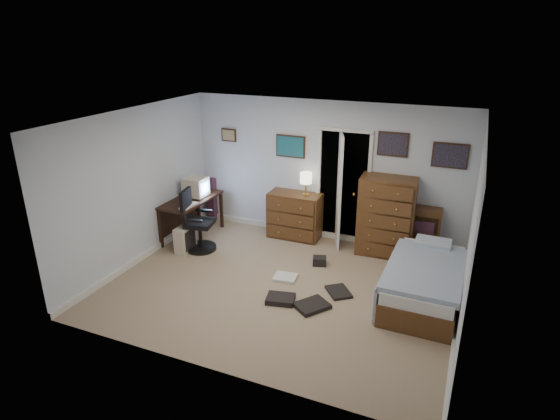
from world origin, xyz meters
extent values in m
cube|color=tan|center=(0.00, 0.00, -0.01)|extent=(5.00, 4.00, 0.02)
cube|color=black|center=(-2.20, 1.03, 0.73)|extent=(0.61, 1.30, 0.04)
cube|color=black|center=(-2.46, 0.42, 0.35)|extent=(0.05, 0.05, 0.71)
cube|color=black|center=(-1.94, 0.42, 0.35)|extent=(0.05, 0.05, 0.71)
cube|color=black|center=(-2.46, 1.64, 0.35)|extent=(0.05, 0.05, 0.71)
cube|color=black|center=(-1.94, 1.64, 0.35)|extent=(0.05, 0.05, 0.71)
cube|color=black|center=(-2.48, 1.03, 0.40)|extent=(0.04, 1.20, 0.50)
cube|color=beige|center=(-2.18, 1.18, 0.94)|extent=(0.38, 0.36, 0.34)
cube|color=#8CB2F2|center=(-1.99, 1.18, 0.94)|extent=(0.01, 0.28, 0.22)
cube|color=beige|center=(-2.18, 1.18, 0.76)|extent=(0.25, 0.25, 0.02)
cube|color=beige|center=(-2.02, 0.68, 0.76)|extent=(0.15, 0.40, 0.02)
cube|color=beige|center=(-2.00, 0.48, 0.22)|extent=(0.20, 0.42, 0.45)
cube|color=black|center=(-1.90, 0.48, 0.22)|extent=(0.01, 0.30, 0.35)
cylinder|color=black|center=(-1.78, 0.63, 0.03)|extent=(0.62, 0.62, 0.06)
cylinder|color=black|center=(-1.78, 0.63, 0.25)|extent=(0.07, 0.07, 0.40)
cube|color=black|center=(-1.78, 0.63, 0.49)|extent=(0.53, 0.53, 0.08)
cube|color=black|center=(-2.00, 0.58, 0.81)|extent=(0.14, 0.41, 0.56)
cube|color=black|center=(-1.73, 0.39, 0.64)|extent=(0.31, 0.11, 0.04)
cube|color=black|center=(-1.83, 0.86, 0.64)|extent=(0.31, 0.11, 0.04)
cube|color=maroon|center=(-2.32, 1.94, 0.43)|extent=(0.17, 0.17, 0.86)
cube|color=brown|center=(-0.47, 1.77, 0.42)|extent=(0.96, 0.50, 0.84)
cylinder|color=gold|center=(-0.27, 1.77, 0.86)|extent=(0.13, 0.13, 0.02)
cylinder|color=gold|center=(-0.27, 1.77, 0.98)|extent=(0.03, 0.03, 0.25)
cylinder|color=beige|center=(-0.27, 1.77, 1.16)|extent=(0.22, 0.22, 0.19)
cube|color=black|center=(0.35, 2.30, 1.00)|extent=(0.90, 0.60, 2.00)
cube|color=white|center=(-0.10, 1.97, 1.00)|extent=(0.06, 0.05, 2.00)
cube|color=white|center=(0.80, 1.97, 1.00)|extent=(0.06, 0.05, 2.00)
cube|color=white|center=(0.35, 1.97, 2.02)|extent=(0.96, 0.05, 0.06)
cube|color=white|center=(0.31, 1.86, 1.00)|extent=(0.31, 0.77, 2.00)
sphere|color=gold|center=(0.62, 1.71, 1.00)|extent=(0.06, 0.06, 0.06)
cube|color=brown|center=(1.18, 1.75, 0.67)|extent=(0.95, 0.60, 1.35)
cube|color=brown|center=(1.57, 1.88, 0.44)|extent=(0.98, 0.29, 0.87)
cube|color=black|center=(1.58, 1.80, 0.60)|extent=(0.89, 0.14, 0.29)
cube|color=maroon|center=(1.58, 1.80, 0.56)|extent=(0.78, 0.15, 0.21)
cube|color=brown|center=(2.00, 0.46, 0.17)|extent=(0.97, 1.90, 0.33)
cube|color=white|center=(2.00, 0.46, 0.42)|extent=(0.93, 1.87, 0.17)
cube|color=slate|center=(2.00, 0.37, 0.52)|extent=(1.02, 1.62, 0.09)
cube|color=slate|center=(1.50, 0.37, 0.26)|extent=(0.06, 1.61, 0.51)
cube|color=#7C9EC6|center=(2.01, 1.17, 0.56)|extent=(0.53, 0.37, 0.12)
cube|color=#331E11|center=(-1.90, 1.98, 1.75)|extent=(0.30, 0.03, 0.24)
cube|color=olive|center=(-1.90, 1.96, 1.75)|extent=(0.25, 0.01, 0.19)
cube|color=#331E11|center=(-0.65, 1.98, 1.65)|extent=(0.55, 0.03, 0.40)
cube|color=navy|center=(-0.65, 1.96, 1.65)|extent=(0.50, 0.01, 0.35)
cube|color=#331E11|center=(1.15, 1.98, 1.85)|extent=(0.50, 0.03, 0.40)
cube|color=black|center=(1.15, 1.96, 1.85)|extent=(0.45, 0.01, 0.35)
cube|color=#331E11|center=(2.05, 1.98, 1.75)|extent=(0.55, 0.03, 0.40)
cube|color=black|center=(2.05, 1.96, 1.75)|extent=(0.50, 0.01, 0.35)
cube|color=silver|center=(-0.03, 0.23, 0.02)|extent=(0.38, 0.33, 0.05)
cube|color=black|center=(0.31, 0.88, 0.07)|extent=(0.26, 0.23, 0.14)
cube|color=black|center=(0.85, 0.15, 0.02)|extent=(0.47, 0.49, 0.04)
cube|color=black|center=(0.62, -0.36, 0.03)|extent=(0.54, 0.56, 0.06)
cube|color=black|center=(0.16, -0.39, 0.04)|extent=(0.45, 0.37, 0.08)
camera|label=1|loc=(2.38, -5.65, 3.59)|focal=30.00mm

